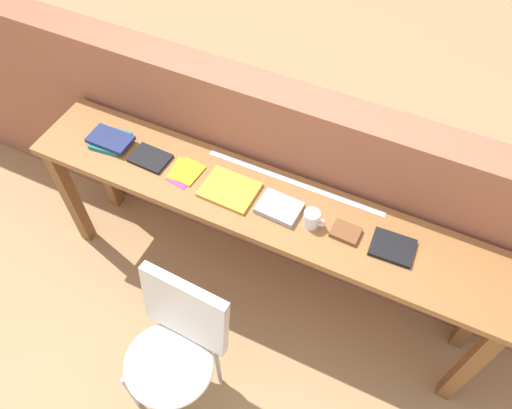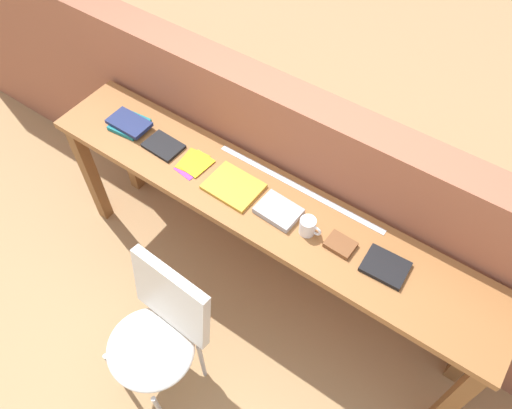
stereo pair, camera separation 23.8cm
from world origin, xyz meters
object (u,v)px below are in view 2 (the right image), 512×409
at_px(book_stack_leftmost, 129,124).
at_px(book_repair_rightmost, 385,267).
at_px(leather_journal_brown, 340,245).
at_px(chair_white_moulded, 158,332).
at_px(magazine_cycling, 163,146).
at_px(mug, 308,226).
at_px(pamphlet_pile_colourful, 194,163).
at_px(book_open_centre, 233,186).

relative_size(book_stack_leftmost, book_repair_rightmost, 1.18).
bearing_deg(leather_journal_brown, chair_white_moulded, -126.05).
xyz_separation_m(magazine_cycling, mug, (0.91, -0.02, 0.04)).
distance_m(chair_white_moulded, book_stack_leftmost, 1.12).
relative_size(magazine_cycling, mug, 1.80).
bearing_deg(pamphlet_pile_colourful, magazine_cycling, -179.88).
relative_size(chair_white_moulded, book_repair_rightmost, 4.60).
distance_m(pamphlet_pile_colourful, leather_journal_brown, 0.86).
relative_size(magazine_cycling, book_open_centre, 0.75).
xyz_separation_m(book_stack_leftmost, pamphlet_pile_colourful, (0.46, -0.01, -0.02)).
relative_size(book_stack_leftmost, mug, 2.08).
bearing_deg(book_open_centre, leather_journal_brown, 2.02).
xyz_separation_m(pamphlet_pile_colourful, leather_journal_brown, (0.86, -0.00, 0.01)).
height_order(chair_white_moulded, leather_journal_brown, leather_journal_brown).
relative_size(pamphlet_pile_colourful, leather_journal_brown, 1.47).
height_order(pamphlet_pile_colourful, mug, mug).
distance_m(pamphlet_pile_colourful, book_open_centre, 0.26).
xyz_separation_m(book_stack_leftmost, magazine_cycling, (0.25, -0.01, -0.01)).
bearing_deg(pamphlet_pile_colourful, leather_journal_brown, -0.22).
height_order(chair_white_moulded, book_repair_rightmost, book_repair_rightmost).
height_order(book_stack_leftmost, mug, mug).
height_order(pamphlet_pile_colourful, book_repair_rightmost, book_repair_rightmost).
bearing_deg(leather_journal_brown, book_repair_rightmost, 5.55).
bearing_deg(leather_journal_brown, pamphlet_pile_colourful, -178.44).
bearing_deg(pamphlet_pile_colourful, mug, -1.94).
relative_size(pamphlet_pile_colourful, book_repair_rightmost, 0.98).
height_order(chair_white_moulded, book_open_centre, book_open_centre).
bearing_deg(book_open_centre, mug, -0.46).
xyz_separation_m(magazine_cycling, leather_journal_brown, (1.07, -0.00, 0.00)).
bearing_deg(mug, book_stack_leftmost, 178.38).
xyz_separation_m(book_open_centre, mug, (0.44, -0.02, 0.04)).
relative_size(book_open_centre, book_repair_rightmost, 1.37).
height_order(magazine_cycling, pamphlet_pile_colourful, magazine_cycling).
xyz_separation_m(chair_white_moulded, book_open_centre, (-0.05, 0.70, 0.36)).
height_order(chair_white_moulded, magazine_cycling, magazine_cycling).
distance_m(chair_white_moulded, pamphlet_pile_colourful, 0.85).
height_order(mug, book_repair_rightmost, mug).
distance_m(magazine_cycling, mug, 0.91).
distance_m(book_open_centre, book_repair_rightmost, 0.82).
xyz_separation_m(mug, leather_journal_brown, (0.16, 0.02, -0.03)).
bearing_deg(leather_journal_brown, book_stack_leftmost, -178.76).
bearing_deg(book_stack_leftmost, magazine_cycling, -2.19).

